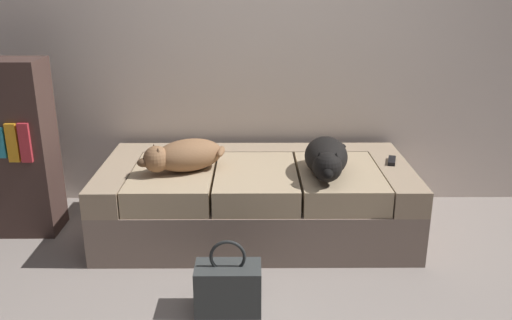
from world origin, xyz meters
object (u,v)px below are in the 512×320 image
object	(u,v)px
dog_tan	(183,156)
tv_remote	(392,161)
couch	(256,199)
dog_dark	(326,158)
bookshelf	(6,148)
handbag	(228,287)

from	to	relation	value
dog_tan	tv_remote	xyz separation A→B (m)	(1.28, 0.15, -0.09)
couch	tv_remote	distance (m)	0.89
dog_tan	tv_remote	world-z (taller)	dog_tan
dog_dark	bookshelf	world-z (taller)	bookshelf
couch	dog_dark	world-z (taller)	dog_dark
dog_tan	handbag	bearing A→B (deg)	-68.85
tv_remote	handbag	distance (m)	1.38
couch	dog_dark	distance (m)	0.55
tv_remote	bookshelf	size ratio (longest dim) A/B	0.14
tv_remote	bookshelf	xyz separation A→B (m)	(-2.39, -0.01, 0.09)
couch	handbag	xyz separation A→B (m)	(-0.14, -0.86, -0.10)
tv_remote	handbag	xyz separation A→B (m)	(-0.99, -0.90, -0.34)
handbag	dog_tan	bearing A→B (deg)	111.15
couch	dog_tan	world-z (taller)	dog_tan
bookshelf	dog_dark	bearing A→B (deg)	-5.94
dog_tan	handbag	size ratio (longest dim) A/B	1.41
dog_tan	dog_dark	world-z (taller)	dog_dark
bookshelf	couch	bearing A→B (deg)	-1.35
dog_dark	handbag	world-z (taller)	dog_dark
dog_tan	bookshelf	distance (m)	1.12
handbag	bookshelf	bearing A→B (deg)	147.46
dog_tan	tv_remote	bearing A→B (deg)	6.62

